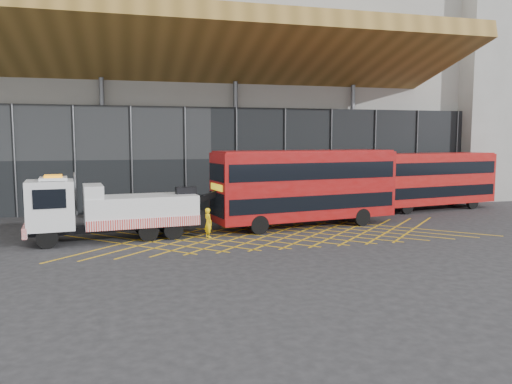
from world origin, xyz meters
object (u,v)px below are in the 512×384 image
object	(u,v)px
bus_towed	(306,184)
worker	(208,223)
bus_second	(432,178)
recovery_truck	(108,209)

from	to	relation	value
bus_towed	worker	xyz separation A→B (m)	(-6.55, -1.93, -1.84)
bus_second	worker	xyz separation A→B (m)	(-18.92, -6.64, -1.63)
recovery_truck	bus_second	world-z (taller)	bus_second
bus_towed	worker	bearing A→B (deg)	-172.31
bus_second	worker	size ratio (longest dim) A/B	6.64
recovery_truck	bus_towed	world-z (taller)	bus_towed
bus_second	worker	bearing A→B (deg)	-170.07
bus_towed	bus_second	world-z (taller)	bus_towed
recovery_truck	worker	xyz separation A→B (m)	(5.41, -0.62, -0.88)
recovery_truck	worker	world-z (taller)	recovery_truck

